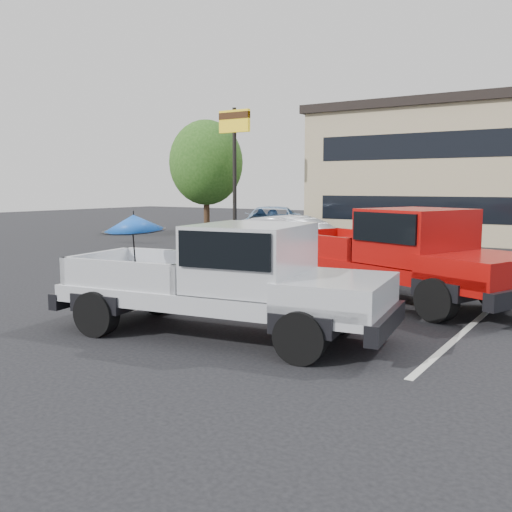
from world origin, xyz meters
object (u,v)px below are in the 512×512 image
at_px(blue_suv, 271,225).
at_px(red_pickup, 409,251).
at_px(silver_pickup, 237,274).
at_px(silver_sedan, 297,246).
at_px(tree_left, 206,163).
at_px(motel_sign, 234,138).

bearing_deg(blue_suv, red_pickup, -71.05).
relative_size(silver_pickup, blue_suv, 1.04).
relative_size(red_pickup, blue_suv, 1.13).
bearing_deg(silver_sedan, tree_left, 46.27).
height_order(silver_pickup, silver_sedan, silver_pickup).
bearing_deg(silver_sedan, motel_sign, 43.63).
distance_m(motel_sign, silver_sedan, 11.26).
bearing_deg(tree_left, silver_sedan, -42.47).
xyz_separation_m(motel_sign, silver_pickup, (9.94, -13.96, -3.60)).
bearing_deg(silver_pickup, tree_left, 120.74).
relative_size(tree_left, silver_sedan, 1.21).
xyz_separation_m(tree_left, blue_suv, (6.13, -3.24, -2.94)).
distance_m(tree_left, red_pickup, 20.07).
distance_m(tree_left, blue_suv, 7.54).
relative_size(tree_left, silver_pickup, 1.02).
bearing_deg(motel_sign, tree_left, 143.13).
relative_size(silver_pickup, silver_sedan, 1.20).
xyz_separation_m(silver_pickup, blue_suv, (-7.80, 13.72, -0.26)).
distance_m(tree_left, silver_sedan, 15.82).
height_order(motel_sign, silver_sedan, motel_sign).
xyz_separation_m(silver_pickup, silver_sedan, (-2.47, 6.46, -0.24)).
bearing_deg(red_pickup, blue_suv, 155.51).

